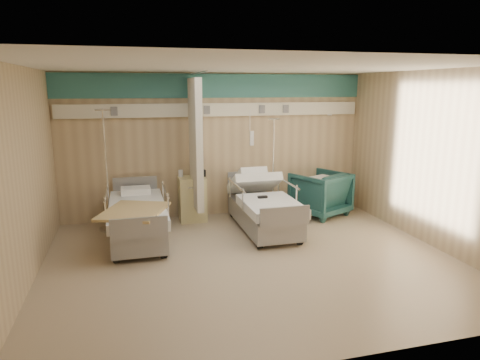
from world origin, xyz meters
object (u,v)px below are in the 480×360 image
bed_left (138,222)px  visitor_armchair (320,193)px  bed_right (263,213)px  iv_stand_right (273,194)px  bedside_cabinet (192,199)px  iv_stand_left (109,206)px

bed_left → visitor_armchair: 3.64m
bed_right → bed_left: bearing=180.0°
iv_stand_right → bed_left: bearing=-160.7°
bedside_cabinet → iv_stand_right: bearing=1.6°
visitor_armchair → iv_stand_left: 4.07m
iv_stand_left → bed_left: bearing=-56.4°
bedside_cabinet → iv_stand_right: size_ratio=0.44×
bed_right → bed_left: 2.20m
bedside_cabinet → iv_stand_left: (-1.53, -0.18, 0.02)m
bed_left → iv_stand_right: size_ratio=1.12×
visitor_armchair → iv_stand_left: bearing=-27.0°
bed_right → bedside_cabinet: (-1.15, 0.90, 0.11)m
visitor_armchair → iv_stand_left: size_ratio=0.45×
bed_left → bedside_cabinet: bedside_cabinet is taller
bedside_cabinet → iv_stand_right: iv_stand_right is taller
visitor_armchair → bed_left: bearing=-15.8°
bedside_cabinet → visitor_armchair: visitor_armchair is taller
visitor_armchair → iv_stand_right: iv_stand_right is taller
bed_right → bedside_cabinet: size_ratio=2.54×
bedside_cabinet → visitor_armchair: bearing=-6.7°
bed_left → iv_stand_left: (-0.48, 0.72, 0.13)m
bed_left → iv_stand_left: size_ratio=1.00×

